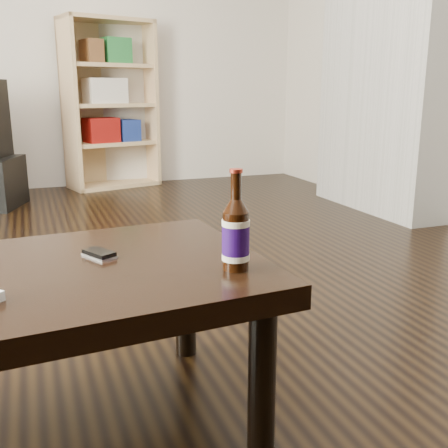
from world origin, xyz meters
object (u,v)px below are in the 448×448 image
object	(u,v)px
bookshelf	(108,102)
coffee_table	(22,298)
beer_bottle	(236,235)
phone	(99,254)

from	to	relation	value
bookshelf	coffee_table	bearing A→B (deg)	-117.13
coffee_table	beer_bottle	xyz separation A→B (m)	(0.49, -0.14, 0.14)
coffee_table	phone	world-z (taller)	phone
coffee_table	phone	bearing A→B (deg)	21.22
bookshelf	coffee_table	xyz separation A→B (m)	(-0.77, -3.65, -0.39)
bookshelf	beer_bottle	xyz separation A→B (m)	(-0.27, -3.79, -0.24)
bookshelf	coffee_table	distance (m)	3.75
phone	coffee_table	bearing A→B (deg)	173.64
bookshelf	beer_bottle	world-z (taller)	bookshelf
bookshelf	coffee_table	world-z (taller)	bookshelf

